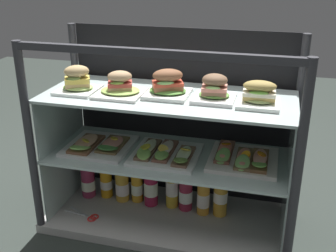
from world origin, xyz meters
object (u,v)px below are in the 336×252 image
juice_bottle_tucked_behind (137,187)px  juice_bottle_front_second (203,197)px  open_sandwich_tray_near_right_corner (243,158)px  kitchen_scissors (89,216)px  plated_roll_sandwich_near_left_corner (120,87)px  juice_bottle_front_fourth (122,186)px  juice_bottle_back_center (88,180)px  juice_bottle_front_right_end (186,194)px  plated_roll_sandwich_center (214,90)px  plated_roll_sandwich_right_of_center (259,96)px  juice_bottle_front_middle (151,187)px  juice_bottle_back_right (221,196)px  plated_roll_sandwich_mid_left (77,82)px  open_sandwich_tray_left_of_center (165,153)px  open_sandwich_tray_mid_right (98,145)px  juice_bottle_front_left_end (172,187)px  plated_roll_sandwich_far_right (169,86)px  juice_bottle_back_left (106,182)px

juice_bottle_tucked_behind → juice_bottle_front_second: juice_bottle_front_second is taller
open_sandwich_tray_near_right_corner → kitchen_scissors: (-0.71, -0.14, -0.34)m
plated_roll_sandwich_near_left_corner → juice_bottle_front_fourth: size_ratio=0.93×
juice_bottle_back_center → juice_bottle_front_right_end: bearing=1.2°
plated_roll_sandwich_center → plated_roll_sandwich_right_of_center: plated_roll_sandwich_center is taller
juice_bottle_front_middle → juice_bottle_back_right: bearing=0.1°
plated_roll_sandwich_mid_left → juice_bottle_front_second: 0.82m
open_sandwich_tray_left_of_center → juice_bottle_tucked_behind: bearing=149.2°
plated_roll_sandwich_mid_left → plated_roll_sandwich_near_left_corner: 0.20m
open_sandwich_tray_mid_right → juice_bottle_front_middle: bearing=21.4°
open_sandwich_tray_mid_right → kitchen_scissors: (-0.03, -0.10, -0.34)m
open_sandwich_tray_left_of_center → juice_bottle_front_fourth: open_sandwich_tray_left_of_center is taller
open_sandwich_tray_near_right_corner → juice_bottle_front_left_end: bearing=169.1°
juice_bottle_front_right_end → juice_bottle_back_right: bearing=-1.1°
juice_bottle_front_second → juice_bottle_back_right: juice_bottle_back_right is taller
plated_roll_sandwich_near_left_corner → plated_roll_sandwich_far_right: plated_roll_sandwich_far_right is taller
open_sandwich_tray_left_of_center → juice_bottle_front_fourth: 0.38m
juice_bottle_front_middle → juice_bottle_front_right_end: (0.18, 0.00, -0.01)m
juice_bottle_back_center → juice_bottle_front_right_end: size_ratio=1.01×
open_sandwich_tray_mid_right → juice_bottle_front_middle: size_ratio=1.29×
juice_bottle_back_left → juice_bottle_back_center: bearing=-166.6°
plated_roll_sandwich_mid_left → juice_bottle_front_fourth: (0.14, 0.12, -0.58)m
open_sandwich_tray_near_right_corner → juice_bottle_back_left: 0.75m
plated_roll_sandwich_near_left_corner → plated_roll_sandwich_right_of_center: (0.60, 0.02, 0.01)m
plated_roll_sandwich_right_of_center → open_sandwich_tray_near_right_corner: size_ratio=0.57×
juice_bottle_front_fourth → kitchen_scissors: 0.23m
juice_bottle_front_right_end → juice_bottle_back_center: bearing=-178.8°
open_sandwich_tray_mid_right → juice_bottle_front_fourth: size_ratio=1.38×
juice_bottle_front_fourth → plated_roll_sandwich_right_of_center: bearing=-8.5°
open_sandwich_tray_near_right_corner → juice_bottle_back_right: open_sandwich_tray_near_right_corner is taller
plated_roll_sandwich_mid_left → plated_roll_sandwich_far_right: size_ratio=0.93×
open_sandwich_tray_mid_right → open_sandwich_tray_near_right_corner: open_sandwich_tray_near_right_corner is taller
plated_roll_sandwich_mid_left → juice_bottle_back_left: (0.05, 0.14, -0.58)m
juice_bottle_back_left → juice_bottle_front_second: bearing=-2.8°
juice_bottle_tucked_behind → juice_bottle_front_second: (0.35, -0.02, 0.01)m
plated_roll_sandwich_mid_left → kitchen_scissors: (0.04, -0.07, -0.66)m
juice_bottle_back_left → juice_bottle_tucked_behind: size_ratio=0.97×
plated_roll_sandwich_right_of_center → open_sandwich_tray_left_of_center: size_ratio=0.57×
plated_roll_sandwich_right_of_center → open_sandwich_tray_mid_right: size_ratio=0.57×
juice_bottle_front_middle → kitchen_scissors: (-0.26, -0.19, -0.09)m
juice_bottle_front_left_end → juice_bottle_back_right: bearing=-2.8°
open_sandwich_tray_left_of_center → juice_bottle_back_right: open_sandwich_tray_left_of_center is taller
open_sandwich_tray_left_of_center → juice_bottle_front_second: 0.32m
plated_roll_sandwich_mid_left → plated_roll_sandwich_far_right: bearing=6.6°
juice_bottle_front_middle → juice_bottle_front_second: bearing=-2.2°
open_sandwich_tray_mid_right → juice_bottle_front_second: 0.57m
juice_bottle_front_fourth → juice_bottle_front_left_end: juice_bottle_front_left_end is taller
plated_roll_sandwich_far_right → juice_bottle_front_fourth: size_ratio=0.86×
open_sandwich_tray_left_of_center → juice_bottle_back_left: bearing=162.9°
juice_bottle_tucked_behind → juice_bottle_front_middle: (0.08, -0.01, 0.02)m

